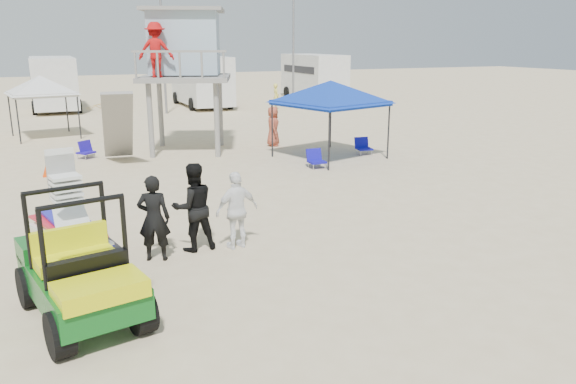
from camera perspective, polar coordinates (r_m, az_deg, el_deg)
name	(u,v)px	position (r m, az deg, el deg)	size (l,w,h in m)	color
ground	(336,324)	(8.87, 4.91, -13.18)	(140.00, 140.00, 0.00)	beige
utility_cart	(78,264)	(9.15, -20.60, -6.82)	(1.83, 2.84, 2.00)	#0D5518
surf_trailer	(70,226)	(11.39, -21.25, -3.21)	(1.63, 2.46, 2.00)	black
man_left	(154,218)	(11.23, -13.47, -2.61)	(0.63, 0.41, 1.72)	black
man_mid	(193,207)	(11.61, -9.59, -1.52)	(0.89, 0.69, 1.83)	black
man_right	(237,210)	(11.63, -5.21, -1.86)	(0.96, 0.40, 1.63)	white
lifeguard_tower	(181,48)	(22.25, -10.84, 14.15)	(4.22, 4.22, 5.28)	gray
canopy_blue	(331,85)	(20.61, 4.36, 10.83)	(3.95, 3.95, 3.23)	black
canopy_white_c	(40,79)	(27.41, -23.89, 10.48)	(2.99, 2.99, 3.15)	black
umbrella_b	(109,120)	(26.15, -17.72, 6.97)	(1.80, 1.84, 1.65)	gold
cone_near	(155,209)	(14.01, -13.38, -1.68)	(0.34, 0.34, 0.50)	#FF5508
cone_far	(48,168)	(19.56, -23.24, 2.21)	(0.34, 0.34, 0.50)	#DD3D07
beach_chair_a	(86,150)	(22.13, -19.88, 4.07)	(0.73, 0.84, 0.64)	#1B0E98
beach_chair_b	(363,146)	(21.74, 7.62, 4.66)	(0.61, 0.66, 0.64)	#0E0F99
beach_chair_c	(315,159)	(19.22, 2.81, 3.41)	(0.55, 0.59, 0.64)	#120FA2
rv_mid_left	(54,81)	(38.42, -22.71, 10.36)	(2.65, 6.50, 3.25)	silver
rv_mid_right	(201,79)	(38.19, -8.82, 11.30)	(2.64, 7.00, 3.25)	silver
rv_far_right	(314,74)	(42.76, 2.61, 11.84)	(2.64, 6.60, 3.25)	silver
light_pole_left	(163,45)	(34.52, -12.60, 14.40)	(0.14, 0.14, 8.00)	slate
light_pole_right	(293,44)	(38.71, 0.55, 14.78)	(0.14, 0.14, 8.00)	slate
distant_beachgoers	(274,112)	(27.82, -1.38, 8.08)	(5.63, 12.73, 1.62)	#DED053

